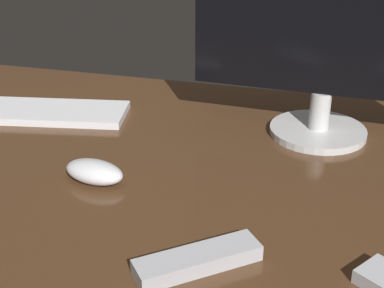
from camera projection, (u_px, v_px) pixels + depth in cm
name	position (u px, v px, depth cm)	size (l,w,h in cm)	color
desk	(199.00, 167.00, 106.04)	(140.00, 84.00, 2.00)	#4C301C
monitor	(329.00, 27.00, 106.95)	(52.26, 19.64, 42.74)	silver
keyboard	(35.00, 112.00, 125.51)	(40.32, 12.75, 1.58)	white
computer_mouse	(94.00, 172.00, 98.29)	(11.07, 6.12, 3.77)	silver
tv_remote	(198.00, 260.00, 77.28)	(17.78, 4.72, 2.33)	#B7B7BC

